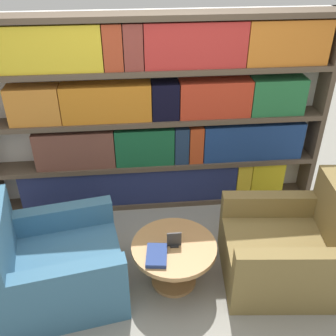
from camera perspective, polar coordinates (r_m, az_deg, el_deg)
name	(u,v)px	position (r m, az deg, el deg)	size (l,w,h in m)	color
ground_plane	(169,297)	(3.33, 0.20, -18.17)	(14.00, 14.00, 0.00)	gray
bookshelf	(159,118)	(3.79, -1.37, 7.21)	(3.27, 0.30, 1.93)	silver
armchair_left	(55,267)	(3.27, -16.02, -13.70)	(1.05, 0.96, 0.86)	#386684
armchair_right	(288,250)	(3.43, 16.97, -11.37)	(1.00, 0.90, 0.86)	olive
coffee_table	(174,256)	(3.24, 0.88, -12.62)	(0.68, 0.68, 0.40)	#AD7F4C
table_sign	(174,240)	(3.12, 0.90, -10.46)	(0.11, 0.06, 0.13)	black
stray_book	(157,255)	(3.05, -1.66, -12.57)	(0.18, 0.26, 0.03)	navy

